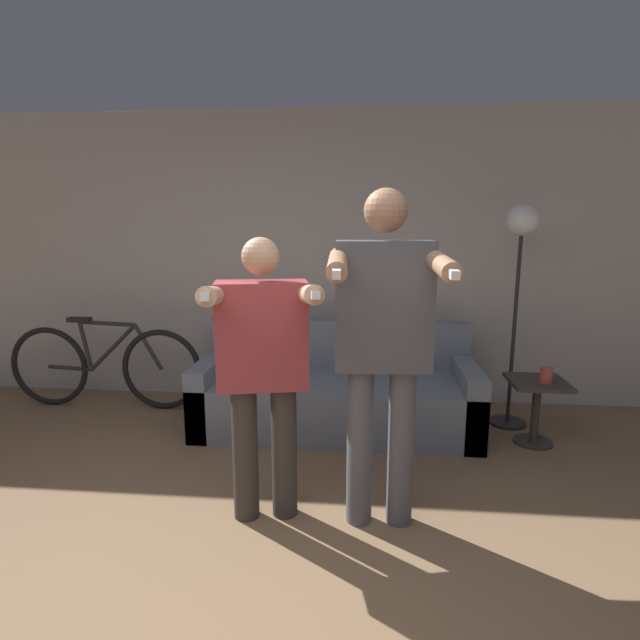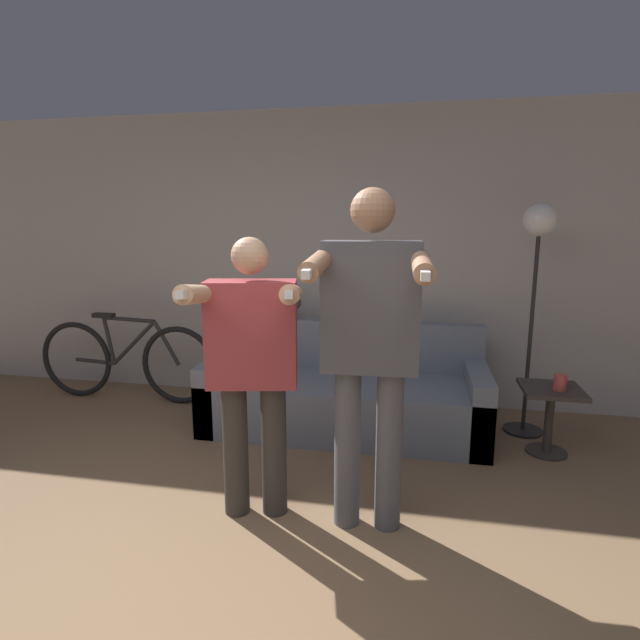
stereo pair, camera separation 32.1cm
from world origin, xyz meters
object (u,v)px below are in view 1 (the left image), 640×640
at_px(couch, 336,395).
at_px(side_table, 537,399).
at_px(floor_lamp, 520,252).
at_px(cup, 546,375).
at_px(cat, 271,309).
at_px(bicycle, 105,366).
at_px(person_left, 263,361).
at_px(person_right, 383,337).

xyz_separation_m(couch, side_table, (1.49, -0.19, 0.08)).
distance_m(floor_lamp, cup, 0.96).
xyz_separation_m(cat, bicycle, (-1.48, -0.08, -0.53)).
height_order(cat, bicycle, cat).
distance_m(cat, cup, 2.21).
bearing_deg(cat, floor_lamp, -4.08).
relative_size(side_table, cup, 4.29).
distance_m(person_left, cat, 1.66).
bearing_deg(bicycle, person_left, -41.54).
relative_size(cat, floor_lamp, 0.23).
xyz_separation_m(floor_lamp, bicycle, (-3.47, 0.06, -1.03)).
xyz_separation_m(floor_lamp, cup, (0.13, -0.42, -0.86)).
distance_m(cat, bicycle, 1.58).
relative_size(person_left, cup, 13.61).
relative_size(floor_lamp, cup, 15.47).
height_order(person_left, bicycle, person_left).
distance_m(couch, side_table, 1.50).
xyz_separation_m(person_left, bicycle, (-1.76, 1.56, -0.53)).
relative_size(person_left, person_right, 0.87).
relative_size(floor_lamp, side_table, 3.61).
bearing_deg(side_table, couch, 172.89).
height_order(cat, cup, cat).
bearing_deg(bicycle, cat, 2.99).
height_order(couch, person_right, person_right).
relative_size(cat, side_table, 0.82).
xyz_separation_m(cat, floor_lamp, (1.98, -0.14, 0.50)).
distance_m(cat, floor_lamp, 2.05).
bearing_deg(floor_lamp, cat, 175.92).
bearing_deg(side_table, cat, 166.33).
bearing_deg(person_right, cup, 39.08).
relative_size(person_right, bicycle, 1.02).
xyz_separation_m(couch, person_right, (0.31, -1.31, 0.78)).
distance_m(couch, cat, 0.92).
relative_size(cat, cup, 3.50).
height_order(person_right, side_table, person_right).
bearing_deg(bicycle, floor_lamp, -1.05).
height_order(person_left, cat, person_left).
relative_size(person_right, cat, 4.48).
bearing_deg(person_left, side_table, 20.12).
distance_m(side_table, cup, 0.21).
xyz_separation_m(person_left, floor_lamp, (1.71, 1.49, 0.50)).
xyz_separation_m(person_right, cup, (1.21, 1.07, -0.50)).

